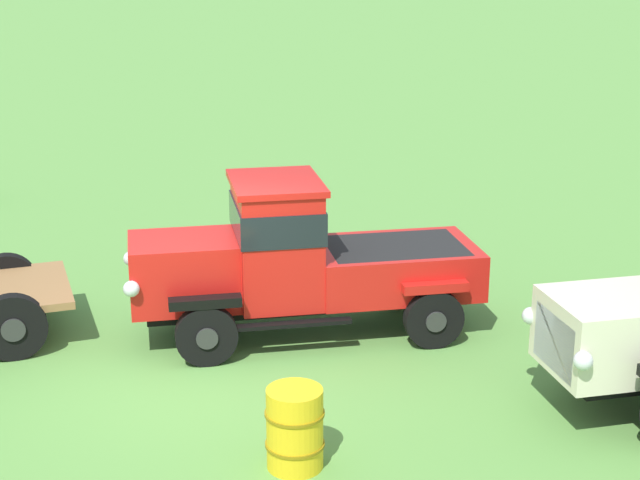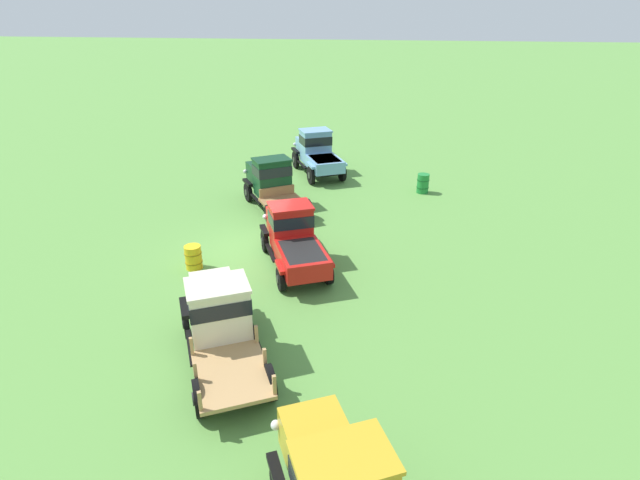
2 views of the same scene
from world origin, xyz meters
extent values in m
plane|color=#5B9342|center=(0.00, 0.00, 0.00)|extent=(240.00, 240.00, 0.00)
cylinder|color=black|center=(-10.29, -0.47, 0.46)|extent=(0.90, 0.57, 0.92)
cylinder|color=#2D2D2D|center=(-10.24, -0.56, 0.46)|extent=(0.30, 0.17, 0.32)
cylinder|color=black|center=(-11.02, 1.01, 0.46)|extent=(0.90, 0.57, 0.92)
cylinder|color=#2D2D2D|center=(-11.07, 1.10, 0.46)|extent=(0.30, 0.17, 0.32)
cylinder|color=black|center=(-7.70, 0.82, 0.46)|extent=(0.90, 0.57, 0.92)
cylinder|color=#2D2D2D|center=(-7.65, 0.72, 0.46)|extent=(0.30, 0.17, 0.32)
cylinder|color=black|center=(-8.43, 2.29, 0.46)|extent=(0.90, 0.57, 0.92)
cylinder|color=#2D2D2D|center=(-8.48, 2.39, 0.46)|extent=(0.30, 0.17, 0.32)
cube|color=black|center=(-9.44, 0.87, 0.54)|extent=(4.10, 2.65, 0.12)
cube|color=#70A3D1|center=(-10.84, 0.18, 1.06)|extent=(1.74, 1.64, 0.92)
cube|color=silver|center=(-11.43, -0.11, 1.01)|extent=(0.46, 0.84, 0.69)
sphere|color=silver|center=(-11.16, -0.67, 1.08)|extent=(0.20, 0.20, 0.20)
sphere|color=silver|center=(-11.71, 0.43, 1.08)|extent=(0.20, 0.20, 0.20)
cube|color=black|center=(-10.29, -0.47, 0.97)|extent=(1.03, 0.65, 0.12)
cube|color=black|center=(-11.02, 1.01, 0.97)|extent=(1.03, 0.65, 0.12)
cube|color=#70A3D1|center=(-9.73, 0.73, 1.40)|extent=(1.64, 1.79, 1.59)
cube|color=black|center=(-9.73, 0.73, 1.76)|extent=(1.70, 1.84, 0.45)
cube|color=#70A3D1|center=(-9.73, 0.73, 2.24)|extent=(1.77, 1.90, 0.08)
cube|color=black|center=(-9.27, 0.06, 0.52)|extent=(1.46, 0.82, 0.05)
cube|color=black|center=(-9.99, 1.50, 0.52)|extent=(1.46, 0.82, 0.05)
cube|color=#70A3D1|center=(-8.33, 1.42, 0.89)|extent=(2.47, 2.25, 0.57)
cube|color=black|center=(-8.33, 1.42, 1.15)|extent=(2.08, 1.90, 0.06)
cube|color=#70A3D1|center=(-7.70, 0.82, 0.97)|extent=(0.99, 0.63, 0.12)
cube|color=#70A3D1|center=(-8.43, 2.29, 0.97)|extent=(0.99, 0.63, 0.12)
cylinder|color=black|center=(-4.93, -1.63, 0.42)|extent=(0.80, 0.61, 0.84)
cylinder|color=#2D2D2D|center=(-4.87, -1.72, 0.42)|extent=(0.26, 0.18, 0.29)
cylinder|color=black|center=(-5.83, -0.23, 0.42)|extent=(0.80, 0.61, 0.84)
cylinder|color=#2D2D2D|center=(-5.89, -0.14, 0.42)|extent=(0.26, 0.18, 0.29)
cylinder|color=black|center=(-2.43, -0.01, 0.42)|extent=(0.80, 0.61, 0.84)
cylinder|color=#2D2D2D|center=(-2.37, -0.10, 0.42)|extent=(0.26, 0.18, 0.29)
cylinder|color=black|center=(-3.34, 1.39, 0.42)|extent=(0.80, 0.61, 0.84)
cylinder|color=#2D2D2D|center=(-3.40, 1.48, 0.42)|extent=(0.26, 0.18, 0.29)
cube|color=black|center=(-4.24, -0.19, 0.50)|extent=(4.18, 3.15, 0.12)
cube|color=#0F381E|center=(-5.58, -1.05, 1.06)|extent=(1.96, 1.84, 1.00)
cube|color=silver|center=(-6.22, -1.47, 1.01)|extent=(0.55, 0.80, 0.75)
sphere|color=silver|center=(-5.88, -2.00, 1.08)|extent=(0.20, 0.20, 0.20)
sphere|color=silver|center=(-6.57, -0.95, 1.08)|extent=(0.20, 0.20, 0.20)
cube|color=black|center=(-4.93, -1.63, 0.89)|extent=(0.92, 0.69, 0.12)
cube|color=black|center=(-5.83, -0.23, 0.89)|extent=(0.92, 0.69, 0.12)
cube|color=#0F381E|center=(-4.50, -0.35, 1.33)|extent=(1.63, 1.77, 1.53)
cube|color=black|center=(-4.50, -0.35, 1.67)|extent=(1.68, 1.82, 0.43)
cube|color=#0F381E|center=(-4.50, -0.35, 2.13)|extent=(1.75, 1.88, 0.08)
cube|color=black|center=(-3.97, -0.99, 0.48)|extent=(1.24, 0.87, 0.05)
cube|color=black|center=(-4.86, 0.39, 0.48)|extent=(1.24, 0.87, 0.05)
cube|color=olive|center=(-3.16, 0.51, 0.61)|extent=(2.76, 2.62, 0.10)
cube|color=olive|center=(-4.05, -0.06, 0.84)|extent=(0.93, 1.37, 0.44)
cylinder|color=black|center=(-0.06, 0.39, 0.38)|extent=(0.77, 0.48, 0.76)
cylinder|color=#2D2D2D|center=(-0.01, 0.29, 0.38)|extent=(0.26, 0.14, 0.27)
cylinder|color=black|center=(-0.70, 1.80, 0.38)|extent=(0.77, 0.48, 0.76)
cylinder|color=#2D2D2D|center=(-0.74, 1.90, 0.38)|extent=(0.26, 0.14, 0.27)
cylinder|color=black|center=(2.56, 1.58, 0.38)|extent=(0.77, 0.48, 0.76)
cylinder|color=#2D2D2D|center=(2.60, 1.48, 0.38)|extent=(0.26, 0.14, 0.27)
cylinder|color=black|center=(1.92, 2.98, 0.38)|extent=(0.77, 0.48, 0.76)
cylinder|color=#2D2D2D|center=(1.87, 3.08, 0.38)|extent=(0.26, 0.14, 0.27)
cube|color=black|center=(0.86, 1.66, 0.46)|extent=(4.12, 2.48, 0.12)
cube|color=red|center=(-0.56, 1.01, 0.95)|extent=(1.68, 1.55, 0.86)
cube|color=silver|center=(-1.16, 0.74, 0.91)|extent=(0.41, 0.80, 0.65)
sphere|color=silver|center=(-0.93, 0.21, 0.97)|extent=(0.20, 0.20, 0.20)
sphere|color=silver|center=(-1.40, 1.27, 0.97)|extent=(0.20, 0.20, 0.20)
cube|color=black|center=(-0.06, 0.39, 0.81)|extent=(0.88, 0.54, 0.12)
cube|color=black|center=(-0.70, 1.80, 0.81)|extent=(0.88, 0.54, 0.12)
cube|color=red|center=(0.52, 1.50, 1.27)|extent=(1.49, 1.66, 1.49)
cube|color=black|center=(0.52, 1.50, 1.60)|extent=(1.54, 1.71, 0.42)
cube|color=red|center=(0.52, 1.50, 2.05)|extent=(1.61, 1.76, 0.08)
cube|color=black|center=(0.93, 0.85, 0.44)|extent=(1.36, 0.72, 0.05)
cube|color=black|center=(0.30, 2.23, 0.44)|extent=(1.36, 0.72, 0.05)
cube|color=red|center=(1.95, 2.15, 0.83)|extent=(2.51, 2.17, 0.61)
cube|color=black|center=(1.95, 2.15, 1.10)|extent=(2.12, 1.83, 0.06)
cube|color=red|center=(2.56, 1.58, 0.81)|extent=(0.85, 0.53, 0.12)
cube|color=red|center=(1.92, 2.98, 0.81)|extent=(0.85, 0.53, 0.12)
cylinder|color=black|center=(5.32, -0.41, 0.42)|extent=(0.82, 0.51, 0.85)
cylinder|color=#2D2D2D|center=(5.36, -0.49, 0.42)|extent=(0.28, 0.16, 0.30)
cylinder|color=black|center=(4.59, 1.05, 0.42)|extent=(0.82, 0.51, 0.85)
cylinder|color=#2D2D2D|center=(4.55, 1.13, 0.42)|extent=(0.28, 0.16, 0.30)
cylinder|color=black|center=(7.99, 0.93, 0.42)|extent=(0.82, 0.51, 0.85)
cylinder|color=#2D2D2D|center=(8.03, 0.85, 0.42)|extent=(0.28, 0.16, 0.30)
cylinder|color=black|center=(7.26, 2.39, 0.42)|extent=(0.82, 0.51, 0.85)
cylinder|color=#2D2D2D|center=(7.22, 2.47, 0.42)|extent=(0.28, 0.16, 0.30)
cube|color=black|center=(6.15, 0.92, 0.51)|extent=(4.32, 2.77, 0.12)
cube|color=beige|center=(4.74, 0.21, 0.98)|extent=(1.95, 1.74, 0.82)
cube|color=silver|center=(4.05, -0.14, 0.93)|extent=(0.46, 0.83, 0.62)
sphere|color=silver|center=(4.32, -0.69, 1.00)|extent=(0.20, 0.20, 0.20)
sphere|color=silver|center=(3.77, 0.40, 1.00)|extent=(0.20, 0.20, 0.20)
cube|color=black|center=(5.32, -0.41, 0.90)|extent=(0.96, 0.62, 0.12)
cube|color=black|center=(4.59, 1.05, 0.90)|extent=(0.96, 0.62, 0.12)
cube|color=beige|center=(5.94, 0.81, 1.29)|extent=(1.59, 1.76, 1.45)
cube|color=black|center=(5.94, 0.81, 1.61)|extent=(1.65, 1.81, 0.41)
cube|color=beige|center=(5.94, 0.81, 2.05)|extent=(1.72, 1.86, 0.08)
cube|color=black|center=(6.39, 0.14, 0.49)|extent=(1.39, 0.79, 0.05)
cube|color=black|center=(5.67, 1.57, 0.49)|extent=(1.39, 0.79, 0.05)
cube|color=tan|center=(7.35, 1.52, 0.62)|extent=(2.61, 2.40, 0.10)
cube|color=tan|center=(6.85, 0.40, 0.90)|extent=(0.11, 0.11, 0.47)
cube|color=tan|center=(6.16, 1.79, 0.90)|extent=(0.11, 0.11, 0.47)
cube|color=tan|center=(7.70, 0.83, 0.90)|extent=(0.11, 0.11, 0.47)
cube|color=tan|center=(7.00, 2.21, 0.90)|extent=(0.11, 0.11, 0.47)
cube|color=tan|center=(8.54, 1.25, 0.90)|extent=(0.11, 0.11, 0.47)
cube|color=tan|center=(7.84, 2.63, 0.90)|extent=(0.11, 0.11, 0.47)
cylinder|color=black|center=(9.26, 4.66, 0.40)|extent=(0.78, 0.48, 0.80)
cylinder|color=#2D2D2D|center=(9.22, 4.73, 0.40)|extent=(0.26, 0.15, 0.28)
cube|color=gold|center=(9.41, 3.82, 0.97)|extent=(1.87, 1.70, 0.86)
cube|color=silver|center=(8.76, 3.50, 0.93)|extent=(0.45, 0.83, 0.64)
sphere|color=silver|center=(9.02, 2.94, 0.99)|extent=(0.20, 0.20, 0.20)
sphere|color=silver|center=(8.48, 4.04, 0.99)|extent=(0.20, 0.20, 0.20)
cube|color=black|center=(9.98, 3.19, 0.85)|extent=(0.91, 0.59, 0.12)
cube|color=black|center=(9.26, 4.66, 0.85)|extent=(0.91, 0.59, 0.12)
cube|color=black|center=(10.54, 4.38, 1.65)|extent=(1.57, 1.78, 0.43)
cube|color=gold|center=(10.54, 4.38, 2.10)|extent=(1.64, 1.83, 0.08)
cylinder|color=gold|center=(1.61, -1.67, 0.42)|extent=(0.56, 0.56, 0.83)
cylinder|color=#896E0F|center=(1.61, -1.67, 0.58)|extent=(0.59, 0.59, 0.03)
cylinder|color=#896E0F|center=(1.61, -1.67, 0.25)|extent=(0.59, 0.59, 0.03)
cylinder|color=#1E7F33|center=(-7.25, 6.30, 0.46)|extent=(0.55, 0.55, 0.92)
cylinder|color=#124C1E|center=(-7.25, 6.30, 0.64)|extent=(0.58, 0.58, 0.03)
cylinder|color=#124C1E|center=(-7.25, 6.30, 0.28)|extent=(0.58, 0.58, 0.03)
camera|label=1|loc=(3.88, -9.96, 5.07)|focal=55.00mm
camera|label=2|loc=(15.83, 4.81, 8.18)|focal=28.00mm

